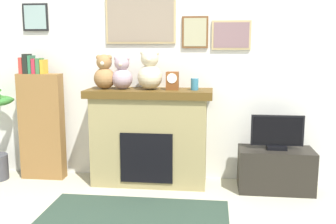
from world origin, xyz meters
The scene contains 11 objects.
back_wall centered at (0.00, 2.00, 1.31)m, with size 5.20×0.15×2.60m.
fireplace centered at (0.08, 1.72, 0.53)m, with size 1.34×0.51×1.04m.
bookshelf centered at (-1.16, 1.74, 0.64)m, with size 0.49×0.16×1.41m.
tv_stand centered at (1.42, 1.64, 0.22)m, with size 0.76×0.40×0.44m, color black.
television centered at (1.42, 1.64, 0.61)m, with size 0.53×0.14×0.36m.
area_rug centered at (0.08, 0.81, 0.00)m, with size 1.67×0.92×0.01m, color #28392E.
candle_jar centered at (0.56, 1.70, 1.10)m, with size 0.08×0.08×0.12m, color teal.
mantel_clock centered at (0.33, 1.70, 1.13)m, with size 0.13×0.10×0.19m.
teddy_bear_cream centered at (-0.40, 1.70, 1.20)m, with size 0.23×0.23×0.37m.
teddy_bear_grey centered at (-0.21, 1.70, 1.20)m, with size 0.22×0.22×0.36m.
teddy_bear_brown centered at (0.09, 1.70, 1.23)m, with size 0.26×0.26×0.42m.
Camera 1 is at (0.76, -2.37, 1.49)m, focal length 41.72 mm.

